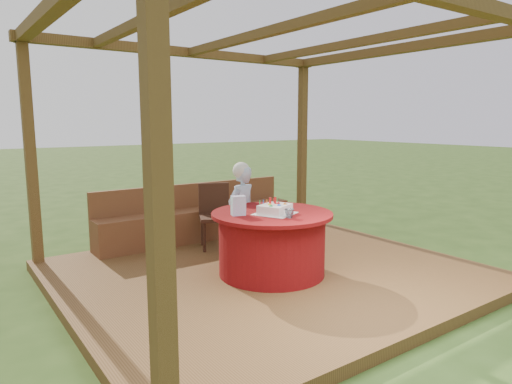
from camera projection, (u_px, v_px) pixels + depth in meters
ground at (268, 279)px, 5.33m from camera, size 60.00×60.00×0.00m
deck at (268, 274)px, 5.32m from camera, size 4.50×4.00×0.12m
pergola at (269, 67)px, 4.96m from camera, size 4.50×4.00×2.72m
bench at (198, 221)px, 6.65m from camera, size 3.00×0.42×0.80m
table at (272, 243)px, 5.10m from camera, size 1.34×1.34×0.71m
chair at (215, 212)px, 6.20m from camera, size 0.55×0.55×0.87m
elderly_woman at (241, 210)px, 5.64m from camera, size 0.48×0.38×1.21m
birthday_cake at (275, 209)px, 4.96m from camera, size 0.51×0.51×0.18m
gift_bag at (238, 206)px, 4.88m from camera, size 0.17×0.13×0.21m
drinking_glass at (289, 213)px, 4.76m from camera, size 0.12×0.12×0.10m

